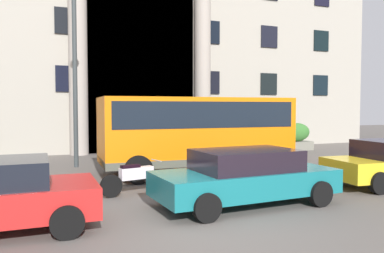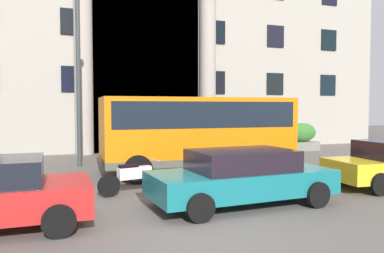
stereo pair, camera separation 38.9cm
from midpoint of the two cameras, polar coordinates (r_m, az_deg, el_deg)
ground_plane at (r=8.38m, az=1.25°, el=-14.10°), size 80.00×64.00×0.12m
office_building_facade at (r=25.83m, az=-14.63°, el=16.77°), size 34.18×9.71×17.29m
orange_minibus at (r=13.86m, az=-0.23°, el=-0.27°), size 6.79×2.99×2.72m
bus_stop_sign at (r=17.52m, az=12.59°, el=0.64°), size 0.44×0.08×2.81m
hedge_planter_west at (r=22.23m, az=14.66°, el=-1.51°), size 1.72×0.83×1.51m
hedge_planter_far_east at (r=19.14m, az=0.76°, el=-2.25°), size 1.58×0.73×1.41m
parked_coupe_end at (r=9.59m, az=6.72°, el=-7.27°), size 4.58×2.24×1.35m
motorcycle_near_kerb at (r=10.82m, az=-9.41°, el=-7.42°), size 2.06×0.71×0.89m
motorcycle_far_end at (r=11.96m, az=6.02°, el=-6.43°), size 1.94×0.77×0.89m
lamppost_plaza_centre at (r=16.15m, az=-17.55°, el=8.85°), size 0.40×0.40×6.99m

